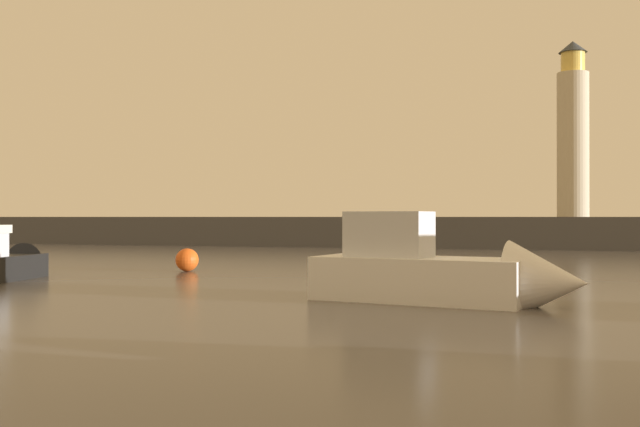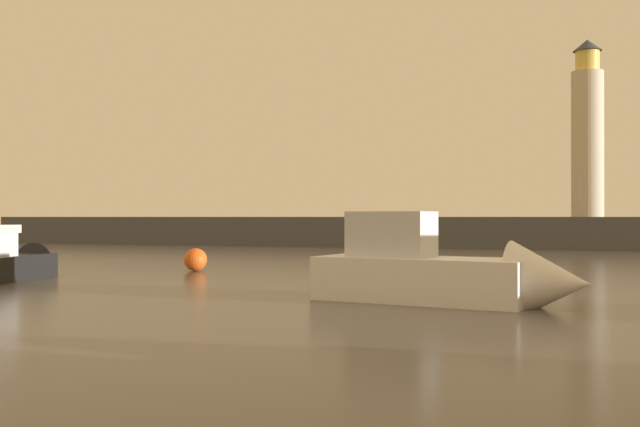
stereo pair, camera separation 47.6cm
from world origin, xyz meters
The scene contains 6 objects.
ground_plane centered at (0.00, 27.82, 0.00)m, with size 220.00×220.00×0.00m, color #4C4742.
breakwater centered at (0.00, 55.65, 1.19)m, with size 85.65×4.35×2.38m, color #423F3D.
lighthouse centered at (7.26, 55.65, 8.50)m, with size 2.28×2.28×12.93m.
motorboat_0 centered at (-14.62, 21.31, 0.69)m, with size 2.72×6.80×2.41m.
motorboat_2 centered at (2.53, 18.54, 0.82)m, with size 7.79×3.59×2.93m.
mooring_buoy centered at (-9.89, 27.36, 0.50)m, with size 1.01×1.01×1.01m, color #EA5919.
Camera 1 is at (4.82, -2.33, 2.38)m, focal length 42.07 mm.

